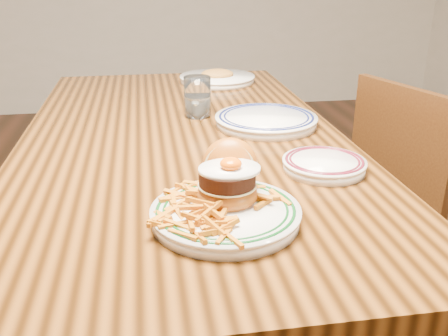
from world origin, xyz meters
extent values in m
cube|color=black|center=(0.00, 0.00, 0.72)|extent=(0.85, 1.60, 0.05)
cylinder|color=black|center=(-0.36, 0.74, 0.35)|extent=(0.07, 0.07, 0.70)
cylinder|color=black|center=(0.36, 0.74, 0.35)|extent=(0.07, 0.07, 0.70)
cube|color=#40250D|center=(0.83, 0.09, 0.40)|extent=(0.49, 0.49, 0.04)
cube|color=#40250D|center=(0.66, 0.03, 0.63)|extent=(0.14, 0.39, 0.42)
cylinder|color=#40250D|center=(0.94, 0.30, 0.19)|extent=(0.04, 0.04, 0.39)
cylinder|color=#40250D|center=(0.62, 0.20, 0.19)|extent=(0.04, 0.04, 0.39)
cylinder|color=#40250D|center=(0.72, -0.12, 0.19)|extent=(0.04, 0.04, 0.39)
cylinder|color=white|center=(0.03, -0.51, 0.76)|extent=(0.26, 0.26, 0.02)
cylinder|color=white|center=(0.03, -0.51, 0.77)|extent=(0.27, 0.27, 0.01)
torus|color=#0B4216|center=(0.03, -0.51, 0.78)|extent=(0.25, 0.25, 0.01)
torus|color=#0B4216|center=(0.03, -0.51, 0.78)|extent=(0.22, 0.22, 0.01)
ellipsoid|color=#AA5916|center=(0.04, -0.48, 0.79)|extent=(0.11, 0.11, 0.05)
cylinder|color=#CFBF81|center=(0.04, -0.48, 0.81)|extent=(0.11, 0.11, 0.00)
cylinder|color=black|center=(0.04, -0.48, 0.82)|extent=(0.10, 0.10, 0.03)
ellipsoid|color=white|center=(0.05, -0.48, 0.84)|extent=(0.11, 0.09, 0.01)
ellipsoid|color=#EC5504|center=(0.05, -0.48, 0.85)|extent=(0.04, 0.04, 0.02)
ellipsoid|color=#AA5916|center=(0.06, -0.42, 0.82)|extent=(0.12, 0.11, 0.12)
cylinder|color=#CFBF81|center=(0.05, -0.43, 0.82)|extent=(0.10, 0.06, 0.09)
cylinder|color=white|center=(0.29, -0.31, 0.76)|extent=(0.18, 0.18, 0.02)
cylinder|color=white|center=(0.29, -0.31, 0.77)|extent=(0.18, 0.18, 0.01)
torus|color=#531320|center=(0.29, -0.31, 0.77)|extent=(0.17, 0.17, 0.01)
torus|color=#531320|center=(0.29, -0.31, 0.77)|extent=(0.16, 0.16, 0.01)
cube|color=silver|center=(0.31, -0.30, 0.77)|extent=(0.07, 0.11, 0.00)
cylinder|color=white|center=(0.24, 0.03, 0.76)|extent=(0.28, 0.28, 0.02)
cylinder|color=white|center=(0.24, 0.03, 0.77)|extent=(0.29, 0.29, 0.01)
torus|color=#0F164B|center=(0.24, 0.03, 0.78)|extent=(0.27, 0.27, 0.01)
torus|color=#0F164B|center=(0.24, 0.03, 0.78)|extent=(0.24, 0.24, 0.01)
cylinder|color=white|center=(0.06, 0.16, 0.81)|extent=(0.08, 0.08, 0.12)
cylinder|color=silver|center=(0.06, 0.16, 0.78)|extent=(0.07, 0.07, 0.06)
cylinder|color=white|center=(0.18, 0.60, 0.76)|extent=(0.28, 0.28, 0.02)
cylinder|color=white|center=(0.18, 0.60, 0.77)|extent=(0.29, 0.29, 0.01)
ellipsoid|color=#B68334|center=(0.18, 0.60, 0.78)|extent=(0.13, 0.10, 0.04)
camera|label=1|loc=(-0.09, -1.28, 1.17)|focal=40.00mm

